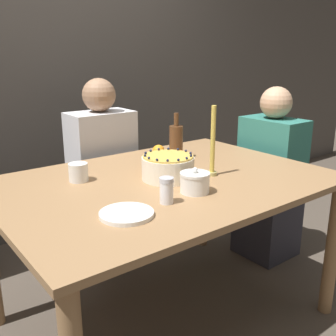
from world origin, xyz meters
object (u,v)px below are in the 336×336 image
Objects in this scene: cake at (168,167)px; person_man_blue_shirt at (103,185)px; bottle at (176,141)px; sugar_bowl at (195,182)px; sugar_shaker at (167,190)px; candle at (213,147)px; person_woman_floral at (270,185)px.

cake is 0.21× the size of person_man_blue_shirt.
person_man_blue_shirt is at bearing 113.65° from bottle.
bottle is (0.29, 0.49, 0.05)m from sugar_bowl.
sugar_shaker is at bearing -171.59° from sugar_bowl.
bottle is (0.46, 0.51, 0.04)m from sugar_shaker.
sugar_bowl is 0.50× the size of bottle.
candle reaches higher than sugar_shaker.
person_woman_floral is at bearing 18.08° from sugar_shaker.
bottle reaches higher than sugar_bowl.
cake reaches higher than sugar_shaker.
person_man_blue_shirt reaches higher than candle.
cake is 1.03m from person_woman_floral.
bottle is at bearing 80.00° from candle.
sugar_bowl is 0.18m from sugar_shaker.
bottle is at bearing 47.97° from sugar_shaker.
sugar_bowl is 1.10m from person_woman_floral.
person_man_blue_shirt is (0.08, 0.98, -0.29)m from sugar_bowl.
candle is at bearing -23.28° from cake.
sugar_shaker is (-0.20, -0.24, -0.00)m from cake.
person_man_blue_shirt is at bearing 85.45° from sugar_bowl.
person_woman_floral reaches higher than bottle.
person_woman_floral is at bearing -11.00° from bottle.
person_man_blue_shirt reaches higher than sugar_bowl.
sugar_shaker is at bearing -158.67° from candle.
person_woman_floral is at bearing 145.64° from person_man_blue_shirt.
candle is 0.28× the size of person_man_blue_shirt.
person_man_blue_shirt is 1.10m from person_woman_floral.
sugar_shaker is (-0.17, -0.03, 0.01)m from sugar_bowl.
candle is 0.94m from person_man_blue_shirt.
candle is at bearing 106.31° from person_woman_floral.
person_man_blue_shirt is at bearing 85.93° from cake.
sugar_shaker is 1.08m from person_man_blue_shirt.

